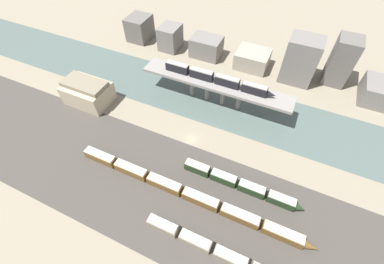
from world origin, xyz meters
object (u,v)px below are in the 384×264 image
at_px(train_yard_mid, 186,193).
at_px(train_on_bridge, 217,79).
at_px(train_yard_near, 217,251).
at_px(warehouse_building, 88,92).
at_px(train_yard_far, 241,185).

bearing_deg(train_yard_mid, train_on_bridge, 99.96).
xyz_separation_m(train_on_bridge, train_yard_near, (23.87, -59.57, -11.01)).
height_order(train_yard_near, warehouse_building, warehouse_building).
bearing_deg(train_on_bridge, train_yard_far, -57.14).
relative_size(train_on_bridge, train_yard_near, 1.05).
xyz_separation_m(train_yard_mid, train_yard_far, (15.30, 10.57, -0.07)).
bearing_deg(warehouse_building, train_yard_mid, -22.18).
distance_m(train_on_bridge, train_yard_mid, 48.98).
bearing_deg(train_yard_near, train_yard_far, 90.76).
height_order(train_yard_mid, train_yard_far, train_yard_mid).
height_order(train_on_bridge, train_yard_mid, train_on_bridge).
bearing_deg(train_yard_mid, train_yard_far, 34.63).
xyz_separation_m(train_yard_near, train_yard_mid, (-15.61, 12.52, 0.17)).
relative_size(train_yard_near, train_yard_mid, 0.55).
height_order(train_yard_mid, warehouse_building, warehouse_building).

